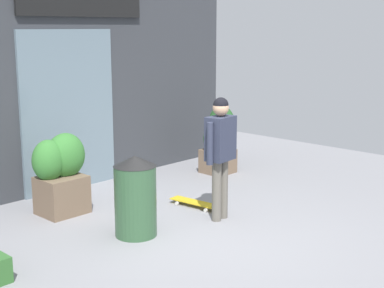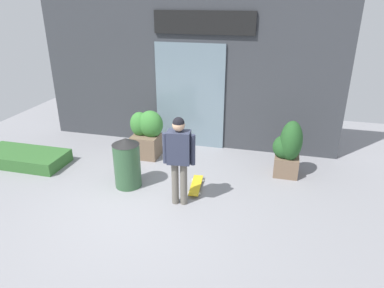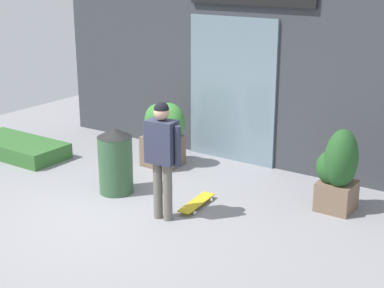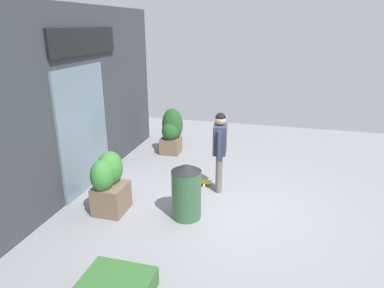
# 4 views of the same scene
# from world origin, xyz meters

# --- Properties ---
(ground_plane) EXTENTS (12.00, 12.00, 0.00)m
(ground_plane) POSITION_xyz_m (0.00, 0.00, 0.00)
(ground_plane) COLOR gray
(building_facade) EXTENTS (7.47, 0.31, 3.75)m
(building_facade) POSITION_xyz_m (0.01, 3.12, 1.86)
(building_facade) COLOR #383A3F
(building_facade) RESTS_ON ground_plane
(skateboarder) EXTENTS (0.58, 0.30, 1.70)m
(skateboarder) POSITION_xyz_m (0.65, 0.22, 1.04)
(skateboarder) COLOR #666056
(skateboarder) RESTS_ON ground_plane
(skateboard) EXTENTS (0.31, 0.85, 0.08)m
(skateboard) POSITION_xyz_m (0.81, 0.84, 0.06)
(skateboard) COLOR gold
(skateboard) RESTS_ON ground_plane
(planter_box_left) EXTENTS (0.60, 0.58, 1.24)m
(planter_box_left) POSITION_xyz_m (2.56, 1.88, 0.62)
(planter_box_left) COLOR brown
(planter_box_left) RESTS_ON ground_plane
(planter_box_right) EXTENTS (0.81, 0.55, 1.15)m
(planter_box_right) POSITION_xyz_m (-0.70, 2.05, 0.60)
(planter_box_right) COLOR brown
(planter_box_right) RESTS_ON ground_plane
(trash_bin) EXTENTS (0.54, 0.54, 1.05)m
(trash_bin) POSITION_xyz_m (-0.55, 0.60, 0.53)
(trash_bin) COLOR #335938
(trash_bin) RESTS_ON ground_plane
(hedge_ledge) EXTENTS (1.96, 0.90, 0.28)m
(hedge_ledge) POSITION_xyz_m (-3.31, 0.94, 0.14)
(hedge_ledge) COLOR #33662D
(hedge_ledge) RESTS_ON ground_plane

